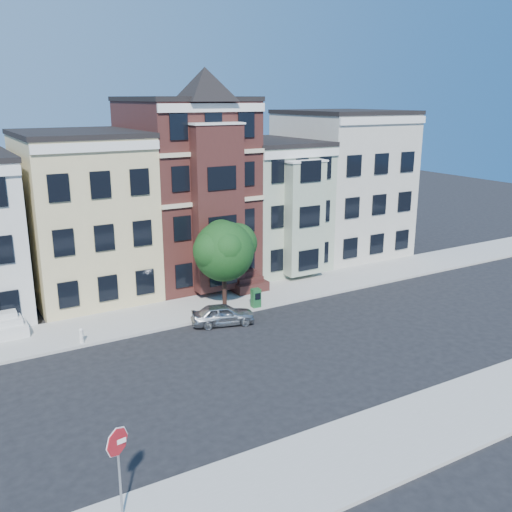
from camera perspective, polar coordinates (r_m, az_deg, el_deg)
ground at (r=29.01m, az=5.01°, el=-9.42°), size 120.00×120.00×0.00m
far_sidewalk at (r=35.28m, az=-2.52°, el=-4.59°), size 60.00×4.00×0.15m
near_sidewalk at (r=23.71m, az=16.68°, el=-15.98°), size 60.00×4.00×0.15m
house_yellow at (r=37.50m, az=-16.89°, el=3.78°), size 7.00×9.00×10.00m
house_brown at (r=39.49m, az=-7.07°, el=6.38°), size 7.00×9.00×12.00m
house_green at (r=42.70m, az=1.04°, el=5.14°), size 6.00×9.00×9.00m
house_cream at (r=46.52m, az=8.49°, el=7.08°), size 8.00×9.00×11.00m
street_tree at (r=33.15m, az=-3.23°, el=0.09°), size 6.28×6.28×6.49m
parked_car at (r=31.89m, az=-3.32°, el=-5.85°), size 3.75×2.33×1.19m
newspaper_box at (r=34.03m, az=-0.02°, el=-4.21°), size 0.53×0.48×1.13m
fire_hydrant at (r=30.60m, az=-17.06°, el=-7.76°), size 0.26×0.26×0.63m
stop_sign at (r=18.18m, az=-13.55°, el=-19.81°), size 0.93×0.27×3.35m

